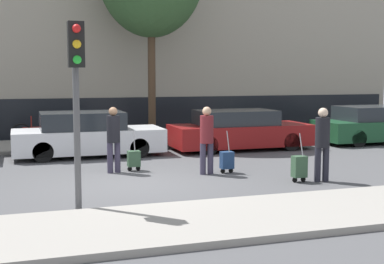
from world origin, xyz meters
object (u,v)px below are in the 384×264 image
object	(u,v)px
pedestrian_left	(113,136)
parked_car_2	(239,131)
pedestrian_right	(322,140)
parked_bicycle	(37,133)
parked_car_3	(376,125)
trolley_center	(227,160)
traffic_light	(76,78)
parked_car_1	(87,135)
trolley_left	(134,159)
pedestrian_center	(207,136)
trolley_right	(299,167)

from	to	relation	value
pedestrian_left	parked_car_2	bearing A→B (deg)	-157.60
pedestrian_right	parked_bicycle	xyz separation A→B (m)	(-6.15, 8.48, -0.51)
parked_car_3	trolley_center	distance (m)	8.59
pedestrian_left	pedestrian_right	size ratio (longest dim) A/B	0.97
trolley_center	traffic_light	xyz separation A→B (m)	(-4.06, -2.89, 2.13)
parked_car_3	pedestrian_left	world-z (taller)	pedestrian_left
parked_car_3	parked_car_1	bearing A→B (deg)	179.93
parked_car_2	pedestrian_right	size ratio (longest dim) A/B	2.68
parked_car_2	pedestrian_left	distance (m)	5.63
pedestrian_left	parked_bicycle	world-z (taller)	pedestrian_left
parked_car_3	pedestrian_left	xyz separation A→B (m)	(-10.33, -3.06, 0.32)
parked_car_3	trolley_center	world-z (taller)	parked_car_3
parked_car_3	pedestrian_right	world-z (taller)	pedestrian_right
parked_car_1	trolley_left	world-z (taller)	parked_car_1
trolley_left	pedestrian_right	xyz separation A→B (m)	(3.93, -2.76, 0.67)
pedestrian_center	traffic_light	distance (m)	4.79
parked_car_1	traffic_light	xyz separation A→B (m)	(-1.02, -6.93, 1.82)
parked_bicycle	parked_car_3	bearing A→B (deg)	-12.88
parked_car_3	pedestrian_center	xyz separation A→B (m)	(-8.13, -4.02, 0.34)
parked_car_1	traffic_light	distance (m)	7.24
pedestrian_right	parked_car_2	bearing A→B (deg)	97.44
pedestrian_left	trolley_right	bearing A→B (deg)	137.43
parked_car_1	parked_bicycle	distance (m)	3.07
trolley_left	pedestrian_center	bearing A→B (deg)	-32.21
parked_bicycle	pedestrian_left	bearing A→B (deg)	-73.87
parked_car_1	parked_bicycle	xyz separation A→B (m)	(-1.39, 2.73, -0.16)
trolley_center	trolley_right	world-z (taller)	trolley_right
parked_car_1	parked_bicycle	bearing A→B (deg)	116.89
parked_car_3	pedestrian_left	size ratio (longest dim) A/B	2.72
traffic_light	pedestrian_right	bearing A→B (deg)	11.60
trolley_left	parked_bicycle	size ratio (longest dim) A/B	0.61
pedestrian_center	traffic_light	xyz separation A→B (m)	(-3.51, -2.90, 1.49)
pedestrian_right	trolley_right	size ratio (longest dim) A/B	1.51
parked_car_1	pedestrian_right	distance (m)	7.47
parked_car_1	pedestrian_left	xyz separation A→B (m)	(0.29, -3.07, 0.32)
parked_bicycle	pedestrian_center	bearing A→B (deg)	-60.16
pedestrian_center	trolley_center	bearing A→B (deg)	179.93
parked_car_1	trolley_center	size ratio (longest dim) A/B	4.16
parked_car_1	pedestrian_left	distance (m)	3.10
trolley_left	pedestrian_left	bearing A→B (deg)	-170.65
pedestrian_left	pedestrian_center	world-z (taller)	pedestrian_center
parked_car_2	parked_bicycle	size ratio (longest dim) A/B	2.65
pedestrian_left	trolley_right	size ratio (longest dim) A/B	1.46
pedestrian_left	pedestrian_center	xyz separation A→B (m)	(2.20, -0.95, 0.01)
parked_car_1	traffic_light	bearing A→B (deg)	-98.35
parked_car_1	trolley_right	world-z (taller)	parked_car_1
pedestrian_right	trolley_left	bearing A→B (deg)	155.49
pedestrian_left	parked_bicycle	xyz separation A→B (m)	(-1.68, 5.81, -0.47)
parked_car_1	pedestrian_left	world-z (taller)	pedestrian_left
traffic_light	parked_bicycle	world-z (taller)	traffic_light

